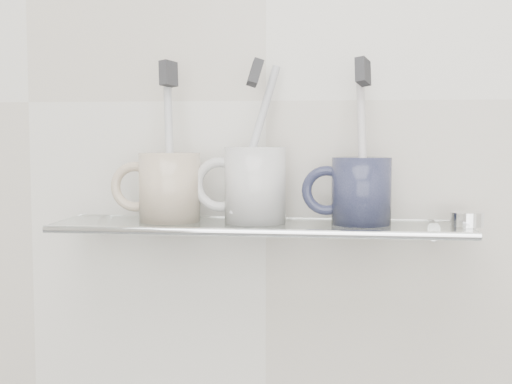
% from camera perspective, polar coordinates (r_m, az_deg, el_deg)
% --- Properties ---
extents(wall_back, '(2.50, 0.00, 2.50)m').
position_cam_1_polar(wall_back, '(0.92, 0.81, 7.31)').
color(wall_back, silver).
rests_on(wall_back, ground).
extents(shelf_glass, '(0.50, 0.12, 0.01)m').
position_cam_1_polar(shelf_glass, '(0.86, 0.33, -2.76)').
color(shelf_glass, silver).
rests_on(shelf_glass, wall_back).
extents(shelf_rail, '(0.50, 0.01, 0.01)m').
position_cam_1_polar(shelf_rail, '(0.81, -0.15, -3.28)').
color(shelf_rail, silver).
rests_on(shelf_rail, shelf_glass).
extents(bracket_left, '(0.02, 0.03, 0.02)m').
position_cam_1_polar(bracket_left, '(0.96, -11.89, -2.78)').
color(bracket_left, silver).
rests_on(bracket_left, wall_back).
extents(bracket_right, '(0.02, 0.03, 0.02)m').
position_cam_1_polar(bracket_right, '(0.91, 13.92, -3.20)').
color(bracket_right, silver).
rests_on(bracket_right, wall_back).
extents(mug_left, '(0.10, 0.10, 0.08)m').
position_cam_1_polar(mug_left, '(0.89, -6.93, 0.39)').
color(mug_left, beige).
rests_on(mug_left, shelf_glass).
extents(mug_left_handle, '(0.06, 0.01, 0.06)m').
position_cam_1_polar(mug_left_handle, '(0.90, -9.64, 0.42)').
color(mug_left_handle, beige).
rests_on(mug_left_handle, mug_left).
extents(toothbrush_left, '(0.02, 0.04, 0.19)m').
position_cam_1_polar(toothbrush_left, '(0.88, -6.97, 4.20)').
color(toothbrush_left, silver).
rests_on(toothbrush_left, mug_left).
extents(bristles_left, '(0.02, 0.03, 0.03)m').
position_cam_1_polar(bristles_left, '(0.89, -7.02, 9.38)').
color(bristles_left, '#2E2E31').
rests_on(bristles_left, toothbrush_left).
extents(mug_center, '(0.09, 0.09, 0.09)m').
position_cam_1_polar(mug_center, '(0.87, -0.07, 0.57)').
color(mug_center, silver).
rests_on(mug_center, shelf_glass).
extents(mug_center_handle, '(0.07, 0.01, 0.07)m').
position_cam_1_polar(mug_center_handle, '(0.87, -2.89, 0.60)').
color(mug_center_handle, silver).
rests_on(mug_center_handle, mug_center).
extents(toothbrush_center, '(0.06, 0.06, 0.18)m').
position_cam_1_polar(toothbrush_center, '(0.86, -0.07, 4.22)').
color(toothbrush_center, silver).
rests_on(toothbrush_center, mug_center).
extents(bristles_center, '(0.02, 0.03, 0.04)m').
position_cam_1_polar(bristles_center, '(0.87, -0.07, 9.52)').
color(bristles_center, '#2E2E31').
rests_on(bristles_center, toothbrush_center).
extents(mug_right, '(0.07, 0.07, 0.08)m').
position_cam_1_polar(mug_right, '(0.86, 8.43, 0.09)').
color(mug_right, '#1D2039').
rests_on(mug_right, shelf_glass).
extents(mug_right_handle, '(0.06, 0.01, 0.06)m').
position_cam_1_polar(mug_right_handle, '(0.86, 5.66, 0.12)').
color(mug_right_handle, '#1D2039').
rests_on(mug_right_handle, mug_right).
extents(toothbrush_right, '(0.02, 0.06, 0.19)m').
position_cam_1_polar(toothbrush_right, '(0.86, 8.48, 4.16)').
color(toothbrush_right, silver).
rests_on(toothbrush_right, mug_right).
extents(bristles_right, '(0.02, 0.03, 0.04)m').
position_cam_1_polar(bristles_right, '(0.86, 8.55, 9.51)').
color(bristles_right, '#2E2E31').
rests_on(bristles_right, toothbrush_right).
extents(chrome_cap, '(0.04, 0.04, 0.02)m').
position_cam_1_polar(chrome_cap, '(0.87, 16.52, -2.08)').
color(chrome_cap, silver).
rests_on(chrome_cap, shelf_glass).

